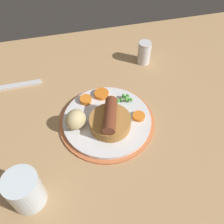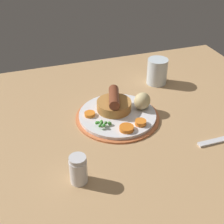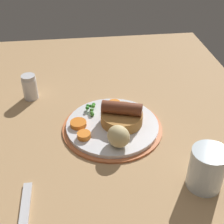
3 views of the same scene
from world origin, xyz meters
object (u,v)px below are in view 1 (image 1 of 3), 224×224
at_px(carrot_slice_0, 102,94).
at_px(salt_shaker, 144,53).
at_px(pea_pile, 124,99).
at_px(fork, 8,87).
at_px(potato_chunk_0, 76,119).
at_px(dinner_plate, 107,121).
at_px(carrot_slice_2, 86,100).
at_px(carrot_slice_3, 139,116).
at_px(drinking_glass, 25,190).
at_px(sausage_pudding, 110,121).

relative_size(carrot_slice_0, salt_shaker, 0.55).
bearing_deg(pea_pile, fork, -24.76).
bearing_deg(potato_chunk_0, pea_pile, -159.62).
height_order(potato_chunk_0, fork, potato_chunk_0).
bearing_deg(pea_pile, dinner_plate, 38.95).
bearing_deg(carrot_slice_2, pea_pile, 166.57).
bearing_deg(salt_shaker, potato_chunk_0, 41.01).
distance_m(pea_pile, carrot_slice_3, 0.06).
bearing_deg(fork, pea_pile, 154.98).
bearing_deg(carrot_slice_0, carrot_slice_2, 13.73).
height_order(drinking_glass, salt_shaker, drinking_glass).
distance_m(pea_pile, salt_shaker, 0.19).
bearing_deg(carrot_slice_0, drinking_glass, 49.74).
height_order(carrot_slice_2, carrot_slice_3, carrot_slice_2).
bearing_deg(carrot_slice_2, carrot_slice_3, 144.59).
relative_size(pea_pile, carrot_slice_3, 1.46).
height_order(carrot_slice_0, carrot_slice_2, carrot_slice_2).
xyz_separation_m(pea_pile, carrot_slice_3, (-0.02, 0.06, -0.01)).
xyz_separation_m(carrot_slice_0, carrot_slice_2, (0.04, 0.01, 0.00)).
xyz_separation_m(sausage_pudding, pea_pile, (-0.05, -0.07, -0.01)).
relative_size(pea_pile, salt_shaker, 0.63).
bearing_deg(carrot_slice_0, carrot_slice_3, 127.90).
relative_size(carrot_slice_3, salt_shaker, 0.43).
distance_m(potato_chunk_0, salt_shaker, 0.31).
relative_size(carrot_slice_2, salt_shaker, 0.44).
bearing_deg(sausage_pudding, dinner_plate, 24.33).
relative_size(pea_pile, drinking_glass, 0.51).
bearing_deg(salt_shaker, fork, 2.65).
distance_m(potato_chunk_0, carrot_slice_2, 0.08).
relative_size(carrot_slice_2, fork, 0.17).
xyz_separation_m(fork, drinking_glass, (-0.05, 0.33, 0.04)).
relative_size(dinner_plate, sausage_pudding, 2.40).
xyz_separation_m(fork, salt_shaker, (-0.40, -0.02, 0.03)).
bearing_deg(potato_chunk_0, sausage_pudding, 166.41).
distance_m(carrot_slice_0, fork, 0.27).
xyz_separation_m(potato_chunk_0, drinking_glass, (0.12, 0.15, 0.00)).
height_order(potato_chunk_0, carrot_slice_2, potato_chunk_0).
bearing_deg(sausage_pudding, fork, 67.32).
relative_size(potato_chunk_0, carrot_slice_3, 1.72).
relative_size(potato_chunk_0, salt_shaker, 0.75).
bearing_deg(carrot_slice_3, potato_chunk_0, -4.31).
relative_size(drinking_glass, salt_shaker, 1.24).
bearing_deg(fork, salt_shaker, -177.61).
distance_m(dinner_plate, carrot_slice_0, 0.08).
distance_m(potato_chunk_0, carrot_slice_0, 0.12).
distance_m(carrot_slice_0, carrot_slice_2, 0.05).
height_order(carrot_slice_3, drinking_glass, drinking_glass).
bearing_deg(pea_pile, drinking_glass, 38.41).
height_order(dinner_plate, carrot_slice_2, carrot_slice_2).
distance_m(sausage_pudding, pea_pile, 0.09).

